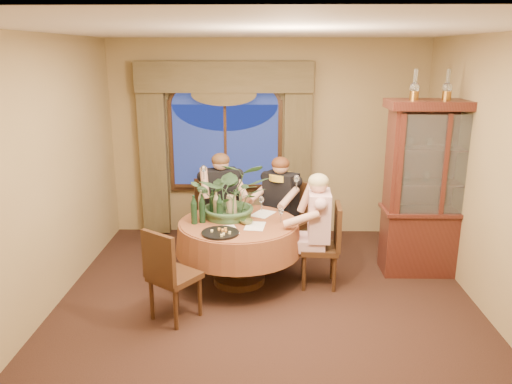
{
  "coord_description": "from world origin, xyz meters",
  "views": [
    {
      "loc": [
        -0.01,
        -4.61,
        2.62
      ],
      "look_at": [
        -0.13,
        0.76,
        1.1
      ],
      "focal_mm": 35.0,
      "sensor_mm": 36.0,
      "label": 1
    }
  ],
  "objects_px": {
    "oil_lamp_right": "(480,85)",
    "chair_right": "(319,246)",
    "chair_back_right": "(291,221)",
    "person_back": "(221,204)",
    "oil_lamp_center": "(448,85)",
    "person_pink": "(319,230)",
    "person_scarf": "(281,207)",
    "wine_bottle_0": "(216,206)",
    "china_cabinet": "(437,190)",
    "dining_table": "(239,252)",
    "chair_front_left": "(175,274)",
    "wine_bottle_5": "(201,204)",
    "centerpiece_plant": "(231,168)",
    "oil_lamp_left": "(415,84)",
    "wine_bottle_2": "(194,210)",
    "wine_bottle_3": "(202,208)",
    "olive_bowl": "(247,222)",
    "wine_bottle_1": "(212,203)",
    "chair_back": "(214,216)",
    "stoneware_vase": "(231,206)",
    "wine_bottle_4": "(220,209)"
  },
  "relations": [
    {
      "from": "oil_lamp_right",
      "to": "chair_right",
      "type": "height_order",
      "value": "oil_lamp_right"
    },
    {
      "from": "chair_back_right",
      "to": "person_back",
      "type": "height_order",
      "value": "person_back"
    },
    {
      "from": "oil_lamp_center",
      "to": "person_pink",
      "type": "height_order",
      "value": "oil_lamp_center"
    },
    {
      "from": "oil_lamp_center",
      "to": "person_pink",
      "type": "xyz_separation_m",
      "value": [
        -1.42,
        -0.38,
        -1.6
      ]
    },
    {
      "from": "person_scarf",
      "to": "wine_bottle_0",
      "type": "distance_m",
      "value": 1.08
    },
    {
      "from": "china_cabinet",
      "to": "oil_lamp_right",
      "type": "distance_m",
      "value": 1.27
    },
    {
      "from": "dining_table",
      "to": "chair_front_left",
      "type": "xyz_separation_m",
      "value": [
        -0.59,
        -0.83,
        0.1
      ]
    },
    {
      "from": "oil_lamp_center",
      "to": "wine_bottle_5",
      "type": "bearing_deg",
      "value": -175.69
    },
    {
      "from": "centerpiece_plant",
      "to": "oil_lamp_right",
      "type": "bearing_deg",
      "value": 3.48
    },
    {
      "from": "china_cabinet",
      "to": "oil_lamp_left",
      "type": "relative_size",
      "value": 6.15
    },
    {
      "from": "chair_back_right",
      "to": "wine_bottle_0",
      "type": "xyz_separation_m",
      "value": [
        -0.9,
        -0.75,
        0.44
      ]
    },
    {
      "from": "centerpiece_plant",
      "to": "wine_bottle_2",
      "type": "relative_size",
      "value": 3.01
    },
    {
      "from": "chair_right",
      "to": "wine_bottle_3",
      "type": "relative_size",
      "value": 2.91
    },
    {
      "from": "olive_bowl",
      "to": "wine_bottle_1",
      "type": "distance_m",
      "value": 0.5
    },
    {
      "from": "chair_back",
      "to": "olive_bowl",
      "type": "distance_m",
      "value": 1.2
    },
    {
      "from": "stoneware_vase",
      "to": "chair_right",
      "type": "bearing_deg",
      "value": -12.19
    },
    {
      "from": "oil_lamp_left",
      "to": "chair_back_right",
      "type": "distance_m",
      "value": 2.27
    },
    {
      "from": "oil_lamp_center",
      "to": "wine_bottle_5",
      "type": "height_order",
      "value": "oil_lamp_center"
    },
    {
      "from": "chair_front_left",
      "to": "person_pink",
      "type": "relative_size",
      "value": 0.72
    },
    {
      "from": "wine_bottle_2",
      "to": "oil_lamp_left",
      "type": "bearing_deg",
      "value": 9.71
    },
    {
      "from": "person_back",
      "to": "wine_bottle_3",
      "type": "height_order",
      "value": "person_back"
    },
    {
      "from": "wine_bottle_0",
      "to": "wine_bottle_3",
      "type": "height_order",
      "value": "same"
    },
    {
      "from": "oil_lamp_left",
      "to": "wine_bottle_2",
      "type": "xyz_separation_m",
      "value": [
        -2.46,
        -0.42,
        -1.35
      ]
    },
    {
      "from": "chair_back",
      "to": "stoneware_vase",
      "type": "relative_size",
      "value": 3.66
    },
    {
      "from": "chair_back_right",
      "to": "wine_bottle_3",
      "type": "height_order",
      "value": "wine_bottle_3"
    },
    {
      "from": "chair_front_left",
      "to": "wine_bottle_5",
      "type": "distance_m",
      "value": 1.06
    },
    {
      "from": "chair_right",
      "to": "person_back",
      "type": "height_order",
      "value": "person_back"
    },
    {
      "from": "chair_front_left",
      "to": "olive_bowl",
      "type": "relative_size",
      "value": 6.4
    },
    {
      "from": "wine_bottle_5",
      "to": "china_cabinet",
      "type": "bearing_deg",
      "value": 4.31
    },
    {
      "from": "wine_bottle_1",
      "to": "wine_bottle_2",
      "type": "bearing_deg",
      "value": -125.6
    },
    {
      "from": "chair_right",
      "to": "wine_bottle_2",
      "type": "bearing_deg",
      "value": 94.63
    },
    {
      "from": "chair_back",
      "to": "wine_bottle_0",
      "type": "relative_size",
      "value": 2.91
    },
    {
      "from": "chair_back",
      "to": "centerpiece_plant",
      "type": "relative_size",
      "value": 0.97
    },
    {
      "from": "wine_bottle_0",
      "to": "oil_lamp_left",
      "type": "bearing_deg",
      "value": 6.93
    },
    {
      "from": "centerpiece_plant",
      "to": "wine_bottle_4",
      "type": "distance_m",
      "value": 0.49
    },
    {
      "from": "person_back",
      "to": "chair_back_right",
      "type": "bearing_deg",
      "value": 158.5
    },
    {
      "from": "oil_lamp_center",
      "to": "wine_bottle_4",
      "type": "height_order",
      "value": "oil_lamp_center"
    },
    {
      "from": "chair_back_right",
      "to": "olive_bowl",
      "type": "distance_m",
      "value": 1.09
    },
    {
      "from": "person_pink",
      "to": "person_scarf",
      "type": "relative_size",
      "value": 0.99
    },
    {
      "from": "person_scarf",
      "to": "person_pink",
      "type": "bearing_deg",
      "value": 148.61
    },
    {
      "from": "wine_bottle_0",
      "to": "olive_bowl",
      "type": "bearing_deg",
      "value": -22.41
    },
    {
      "from": "chair_front_left",
      "to": "wine_bottle_0",
      "type": "distance_m",
      "value": 1.05
    },
    {
      "from": "dining_table",
      "to": "wine_bottle_4",
      "type": "distance_m",
      "value": 0.58
    },
    {
      "from": "chair_back_right",
      "to": "wine_bottle_2",
      "type": "xyz_separation_m",
      "value": [
        -1.13,
        -0.9,
        0.44
      ]
    },
    {
      "from": "person_pink",
      "to": "wine_bottle_5",
      "type": "relative_size",
      "value": 4.03
    },
    {
      "from": "chair_back",
      "to": "person_scarf",
      "type": "xyz_separation_m",
      "value": [
        0.89,
        -0.19,
        0.19
      ]
    },
    {
      "from": "chair_right",
      "to": "centerpiece_plant",
      "type": "xyz_separation_m",
      "value": [
        -1.01,
        0.22,
        0.86
      ]
    },
    {
      "from": "stoneware_vase",
      "to": "wine_bottle_2",
      "type": "bearing_deg",
      "value": -147.93
    },
    {
      "from": "wine_bottle_1",
      "to": "wine_bottle_2",
      "type": "height_order",
      "value": "same"
    },
    {
      "from": "wine_bottle_1",
      "to": "wine_bottle_2",
      "type": "distance_m",
      "value": 0.31
    }
  ]
}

